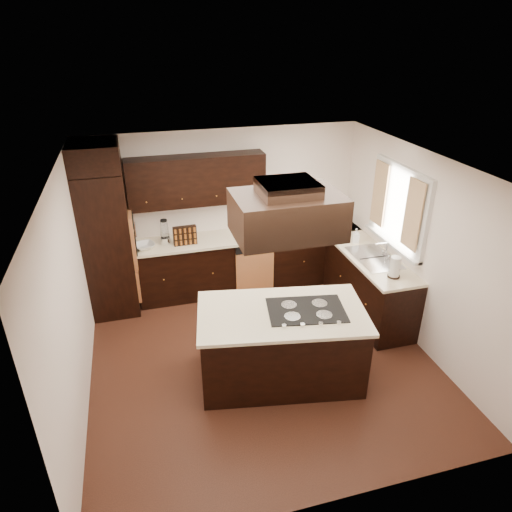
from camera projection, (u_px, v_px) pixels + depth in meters
name	position (u px, v px, depth m)	size (l,w,h in m)	color
floor	(261.00, 357.00, 5.89)	(4.20, 4.20, 0.02)	brown
ceiling	(262.00, 166.00, 4.75)	(4.20, 4.20, 0.02)	silver
wall_back	(224.00, 209.00, 7.14)	(4.20, 0.02, 2.50)	white
wall_front	(337.00, 398.00, 3.50)	(4.20, 0.02, 2.50)	white
wall_left	(70.00, 297.00, 4.82)	(0.02, 4.20, 2.50)	white
wall_right	(420.00, 251.00, 5.82)	(0.02, 4.20, 2.50)	white
oven_column	(108.00, 244.00, 6.46)	(0.65, 0.75, 2.12)	black
wall_oven_face	(133.00, 237.00, 6.51)	(0.05, 0.62, 0.78)	#D6834A
base_cabinets_back	(232.00, 264.00, 7.24)	(2.93, 0.60, 0.88)	black
base_cabinets_right	(359.00, 276.00, 6.88)	(0.60, 2.40, 0.88)	black
countertop_back	(232.00, 238.00, 7.02)	(2.93, 0.63, 0.04)	#F8EBC4
countertop_right	(361.00, 249.00, 6.67)	(0.63, 2.40, 0.04)	#F8EBC4
upper_cabinets	(197.00, 180.00, 6.63)	(2.00, 0.34, 0.72)	black
dishwasher_front	(255.00, 272.00, 7.08)	(0.60, 0.05, 0.72)	#D6834A
window_frame	(399.00, 207.00, 6.10)	(0.06, 1.32, 1.12)	white
window_pane	(401.00, 207.00, 6.11)	(0.00, 1.20, 1.00)	white
curtain_left	(413.00, 215.00, 5.71)	(0.02, 0.34, 0.90)	#F8E6BC
curtain_right	(379.00, 194.00, 6.43)	(0.02, 0.34, 0.90)	#F8E6BC
sink_rim	(374.00, 258.00, 6.37)	(0.52, 0.84, 0.01)	silver
island	(281.00, 346.00, 5.38)	(1.84, 1.00, 0.88)	black
island_top	(282.00, 313.00, 5.17)	(1.91, 1.07, 0.04)	#F8EBC4
cooktop	(306.00, 310.00, 5.18)	(0.87, 0.58, 0.01)	black
range_hood	(287.00, 215.00, 4.46)	(1.05, 0.72, 0.42)	black
hood_duct	(288.00, 188.00, 4.34)	(0.55, 0.50, 0.13)	black
blender_base	(166.00, 241.00, 6.76)	(0.15, 0.15, 0.10)	silver
blender_pitcher	(164.00, 229.00, 6.68)	(0.13, 0.13, 0.26)	silver
spice_rack	(185.00, 235.00, 6.70)	(0.34, 0.09, 0.29)	black
mixing_bowl	(144.00, 246.00, 6.62)	(0.30, 0.30, 0.07)	white
soap_bottle	(356.00, 236.00, 6.78)	(0.10, 0.10, 0.22)	white
paper_towel	(395.00, 267.00, 5.81)	(0.13, 0.13, 0.29)	white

